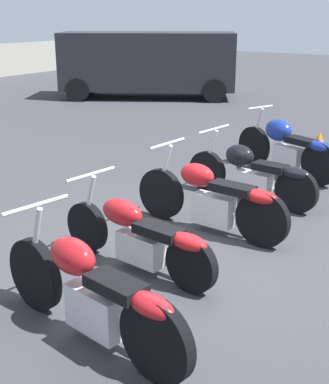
{
  "coord_description": "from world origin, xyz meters",
  "views": [
    {
      "loc": [
        -4.74,
        -2.93,
        2.55
      ],
      "look_at": [
        0.0,
        0.13,
        0.65
      ],
      "focal_mm": 50.0,
      "sensor_mm": 36.0,
      "label": 1
    }
  ],
  "objects_px": {
    "motorcycle_slot_1": "(92,294)",
    "motorcycle_slot_4": "(253,174)",
    "motorcycle_slot_5": "(287,147)",
    "parked_van": "(148,61)",
    "motorcycle_slot_2": "(139,236)",
    "traffic_cone_near": "(319,142)",
    "motorcycle_slot_3": "(212,199)"
  },
  "relations": [
    {
      "from": "motorcycle_slot_3",
      "to": "parked_van",
      "type": "relative_size",
      "value": 0.38
    },
    {
      "from": "motorcycle_slot_3",
      "to": "motorcycle_slot_5",
      "type": "height_order",
      "value": "motorcycle_slot_5"
    },
    {
      "from": "motorcycle_slot_3",
      "to": "traffic_cone_near",
      "type": "xyz_separation_m",
      "value": [
        4.57,
        0.13,
        -0.22
      ]
    },
    {
      "from": "motorcycle_slot_5",
      "to": "parked_van",
      "type": "relative_size",
      "value": 0.36
    },
    {
      "from": "motorcycle_slot_5",
      "to": "traffic_cone_near",
      "type": "bearing_deg",
      "value": 22.0
    },
    {
      "from": "motorcycle_slot_4",
      "to": "motorcycle_slot_5",
      "type": "relative_size",
      "value": 1.03
    },
    {
      "from": "motorcycle_slot_1",
      "to": "traffic_cone_near",
      "type": "relative_size",
      "value": 5.35
    },
    {
      "from": "motorcycle_slot_1",
      "to": "parked_van",
      "type": "xyz_separation_m",
      "value": [
        11.08,
        7.1,
        0.67
      ]
    },
    {
      "from": "motorcycle_slot_2",
      "to": "parked_van",
      "type": "distance_m",
      "value": 11.91
    },
    {
      "from": "motorcycle_slot_2",
      "to": "motorcycle_slot_3",
      "type": "height_order",
      "value": "motorcycle_slot_3"
    },
    {
      "from": "parked_van",
      "to": "traffic_cone_near",
      "type": "xyz_separation_m",
      "value": [
        -3.95,
        -6.69,
        -0.91
      ]
    },
    {
      "from": "motorcycle_slot_2",
      "to": "motorcycle_slot_4",
      "type": "height_order",
      "value": "motorcycle_slot_4"
    },
    {
      "from": "motorcycle_slot_3",
      "to": "parked_van",
      "type": "bearing_deg",
      "value": 43.66
    },
    {
      "from": "motorcycle_slot_3",
      "to": "traffic_cone_near",
      "type": "height_order",
      "value": "motorcycle_slot_3"
    },
    {
      "from": "motorcycle_slot_1",
      "to": "parked_van",
      "type": "relative_size",
      "value": 0.39
    },
    {
      "from": "motorcycle_slot_2",
      "to": "traffic_cone_near",
      "type": "distance_m",
      "value": 5.9
    },
    {
      "from": "motorcycle_slot_4",
      "to": "traffic_cone_near",
      "type": "relative_size",
      "value": 5.14
    },
    {
      "from": "parked_van",
      "to": "motorcycle_slot_3",
      "type": "bearing_deg",
      "value": -170.88
    },
    {
      "from": "motorcycle_slot_5",
      "to": "motorcycle_slot_3",
      "type": "bearing_deg",
      "value": -155.16
    },
    {
      "from": "motorcycle_slot_1",
      "to": "parked_van",
      "type": "distance_m",
      "value": 13.18
    },
    {
      "from": "motorcycle_slot_4",
      "to": "motorcycle_slot_5",
      "type": "xyz_separation_m",
      "value": [
        1.53,
        0.08,
        0.06
      ]
    },
    {
      "from": "motorcycle_slot_4",
      "to": "traffic_cone_near",
      "type": "xyz_separation_m",
      "value": [
        3.29,
        0.08,
        -0.2
      ]
    },
    {
      "from": "motorcycle_slot_4",
      "to": "parked_van",
      "type": "height_order",
      "value": "parked_van"
    },
    {
      "from": "motorcycle_slot_1",
      "to": "motorcycle_slot_4",
      "type": "bearing_deg",
      "value": 14.77
    },
    {
      "from": "motorcycle_slot_2",
      "to": "motorcycle_slot_5",
      "type": "bearing_deg",
      "value": 7.23
    },
    {
      "from": "motorcycle_slot_5",
      "to": "traffic_cone_near",
      "type": "xyz_separation_m",
      "value": [
        1.76,
        -0.0,
        -0.27
      ]
    },
    {
      "from": "motorcycle_slot_3",
      "to": "motorcycle_slot_5",
      "type": "distance_m",
      "value": 2.81
    },
    {
      "from": "motorcycle_slot_5",
      "to": "parked_van",
      "type": "height_order",
      "value": "parked_van"
    },
    {
      "from": "parked_van",
      "to": "motorcycle_slot_2",
      "type": "bearing_deg",
      "value": -175.39
    },
    {
      "from": "motorcycle_slot_4",
      "to": "motorcycle_slot_1",
      "type": "bearing_deg",
      "value": -167.7
    },
    {
      "from": "parked_van",
      "to": "traffic_cone_near",
      "type": "height_order",
      "value": "parked_van"
    },
    {
      "from": "motorcycle_slot_1",
      "to": "parked_van",
      "type": "height_order",
      "value": "parked_van"
    }
  ]
}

